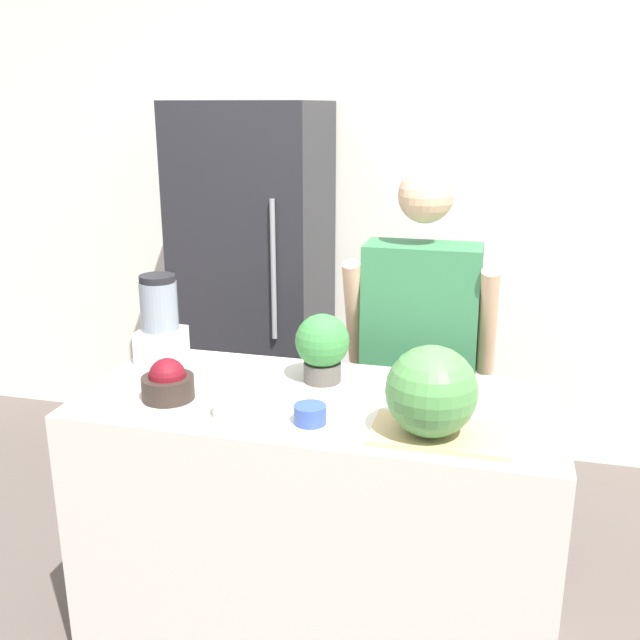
% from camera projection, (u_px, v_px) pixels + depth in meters
% --- Properties ---
extents(wall_back, '(8.00, 0.06, 2.60)m').
position_uv_depth(wall_back, '(398.00, 210.00, 3.70)').
color(wall_back, white).
rests_on(wall_back, ground_plane).
extents(counter_island, '(1.51, 0.67, 0.93)m').
position_uv_depth(counter_island, '(318.00, 526.00, 2.40)').
color(counter_island, beige).
rests_on(counter_island, ground_plane).
extents(refrigerator, '(0.68, 0.66, 1.84)m').
position_uv_depth(refrigerator, '(256.00, 289.00, 3.63)').
color(refrigerator, '#232328').
rests_on(refrigerator, ground_plane).
extents(person, '(0.58, 0.26, 1.61)m').
position_uv_depth(person, '(418.00, 368.00, 2.85)').
color(person, '#333338').
rests_on(person, ground_plane).
extents(cutting_board, '(0.39, 0.23, 0.01)m').
position_uv_depth(cutting_board, '(440.00, 434.00, 2.00)').
color(cutting_board, tan).
rests_on(cutting_board, counter_island).
extents(watermelon, '(0.26, 0.26, 0.26)m').
position_uv_depth(watermelon, '(431.00, 391.00, 1.95)').
color(watermelon, '#4C8C47').
rests_on(watermelon, cutting_board).
extents(bowl_cherries, '(0.17, 0.17, 0.13)m').
position_uv_depth(bowl_cherries, '(168.00, 383.00, 2.24)').
color(bowl_cherries, '#2D231E').
rests_on(bowl_cherries, counter_island).
extents(bowl_cream, '(0.18, 0.18, 0.09)m').
position_uv_depth(bowl_cream, '(243.00, 405.00, 2.14)').
color(bowl_cream, white).
rests_on(bowl_cream, counter_island).
extents(bowl_small_blue, '(0.10, 0.10, 0.06)m').
position_uv_depth(bowl_small_blue, '(310.00, 414.00, 2.08)').
color(bowl_small_blue, '#334C9E').
rests_on(bowl_small_blue, counter_island).
extents(blender, '(0.15, 0.15, 0.32)m').
position_uv_depth(blender, '(160.00, 321.00, 2.55)').
color(blender, '#B7B7BC').
rests_on(blender, counter_island).
extents(potted_plant, '(0.18, 0.18, 0.23)m').
position_uv_depth(potted_plant, '(322.00, 346.00, 2.36)').
color(potted_plant, '#514C47').
rests_on(potted_plant, counter_island).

